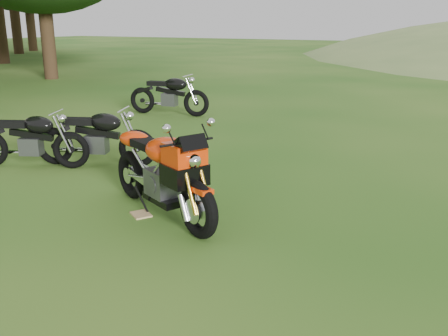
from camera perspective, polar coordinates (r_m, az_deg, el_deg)
The scene contains 7 objects.
ground at distance 5.46m, azimuth -3.71°, elevation -9.00°, with size 120.00×120.00×0.00m, color #164B10.
treeline at distance 29.77m, azimuth -21.31°, elevation 10.82°, with size 28.00×32.00×14.00m, color black, non-canonical shape.
sport_motorcycle at distance 6.13m, azimuth -7.23°, elevation 0.34°, with size 2.19×0.55×1.31m, color red, non-canonical shape.
plywood_board at distance 6.38m, azimuth -9.47°, elevation -5.25°, with size 0.27×0.21×0.02m, color tan.
vintage_moto_a at distance 8.78m, azimuth -21.39°, elevation 3.23°, with size 1.93×0.45×1.02m, color black, non-canonical shape.
vintage_moto_b at distance 8.54m, azimuth -14.54°, elevation 3.62°, with size 2.00×0.46×1.05m, color black, non-canonical shape.
vintage_moto_d at distance 13.02m, azimuth -6.35°, elevation 8.46°, with size 2.13×0.49×1.12m, color black, non-canonical shape.
Camera 1 is at (2.68, -4.14, 2.34)m, focal length 40.00 mm.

